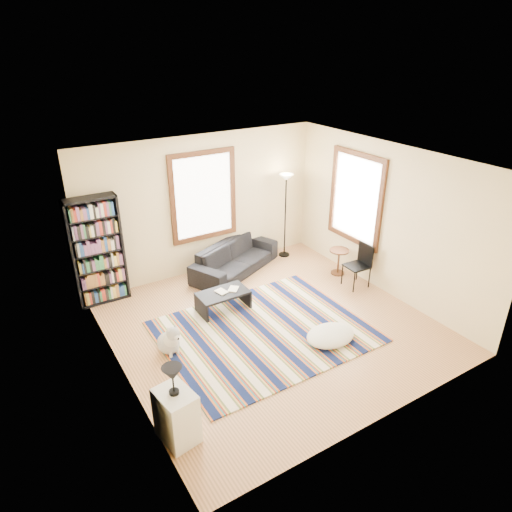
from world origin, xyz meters
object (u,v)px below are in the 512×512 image
floor_cushion (330,335)px  dog (168,337)px  bookshelf (97,251)px  white_cabinet (177,416)px  folding_chair (357,266)px  coffee_table (223,301)px  sofa (235,258)px  side_table (338,262)px  floor_lamp (285,216)px

floor_cushion → dog: dog is taller
bookshelf → white_cabinet: size_ratio=2.86×
floor_cushion → dog: (-2.31, 1.11, 0.16)m
folding_chair → coffee_table: bearing=170.2°
floor_cushion → white_cabinet: white_cabinet is taller
bookshelf → floor_cushion: bookshelf is taller
sofa → floor_cushion: size_ratio=2.48×
sofa → side_table: size_ratio=3.84×
sofa → coffee_table: sofa is taller
coffee_table → white_cabinet: 2.93m
sofa → side_table: (1.75, -1.21, -0.03)m
side_table → sofa: bearing=145.5°
folding_chair → floor_cushion: bearing=-141.6°
coffee_table → folding_chair: folding_chair is taller
floor_cushion → folding_chair: size_ratio=0.97×
side_table → dog: 4.00m
coffee_table → folding_chair: size_ratio=1.05×
bookshelf → white_cabinet: (-0.11, -3.74, -0.65)m
floor_lamp → dog: bearing=-151.5°
sofa → folding_chair: folding_chair is taller
floor_cushion → folding_chair: bearing=35.7°
bookshelf → coffee_table: 2.40m
floor_lamp → folding_chair: bearing=-78.3°
coffee_table → dog: bearing=-154.3°
side_table → coffee_table: bearing=179.7°
sofa → floor_lamp: (1.31, 0.10, 0.63)m
bookshelf → side_table: (4.39, -1.48, -0.73)m
coffee_table → side_table: (2.67, -0.01, 0.09)m
coffee_table → dog: size_ratio=1.70×
side_table → white_cabinet: size_ratio=0.77×
floor_cushion → sofa: bearing=92.2°
dog → side_table: bearing=-0.3°
bookshelf → folding_chair: (4.34, -2.05, -0.57)m
folding_chair → white_cabinet: (-4.45, -1.69, -0.08)m
white_cabinet → dog: (0.54, 1.65, -0.09)m
white_cabinet → side_table: bearing=17.5°
coffee_table → side_table: size_ratio=1.67×
bookshelf → floor_lamp: bookshelf is taller
side_table → dog: bearing=-171.3°
bookshelf → side_table: bookshelf is taller
coffee_table → bookshelf: bearing=139.6°
dog → folding_chair: bearing=-8.5°
folding_chair → sofa: bearing=136.5°
folding_chair → dog: bearing=-176.7°
floor_lamp → dog: (-3.52, -1.91, -0.67)m
sofa → coffee_table: (-0.92, -1.19, -0.12)m
coffee_table → floor_lamp: 2.68m
coffee_table → floor_cushion: (1.03, -1.73, -0.08)m
bookshelf → floor_lamp: size_ratio=1.08×
floor_cushion → dog: size_ratio=1.58×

